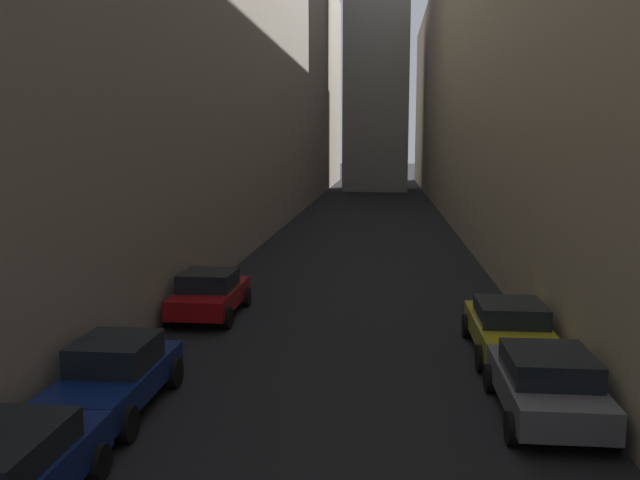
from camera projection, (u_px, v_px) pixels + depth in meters
name	position (u px, v px, depth m)	size (l,w,h in m)	color
ground_plane	(367.00, 227.00, 43.86)	(264.00, 264.00, 0.00)	black
building_block_left	(186.00, 38.00, 45.20)	(13.88, 108.00, 24.99)	gray
building_block_right	(568.00, 68.00, 43.12)	(14.68, 108.00, 20.53)	gray
parked_car_left_third	(115.00, 375.00, 13.77)	(1.87, 4.11, 1.50)	navy
parked_car_left_far	(209.00, 293.00, 21.21)	(2.01, 4.04, 1.48)	maroon
parked_car_right_third	(547.00, 383.00, 13.38)	(2.01, 3.90, 1.41)	#4C4C51
parked_car_right_far	(509.00, 327.00, 17.41)	(2.03, 4.31, 1.41)	#A59919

